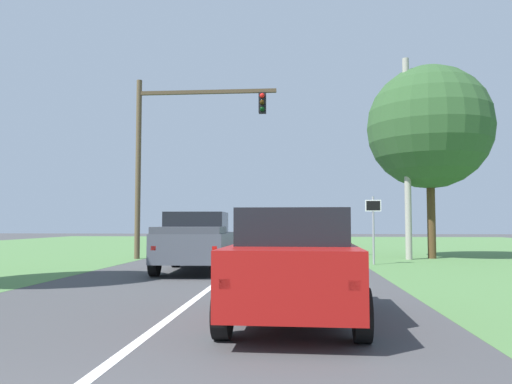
{
  "coord_description": "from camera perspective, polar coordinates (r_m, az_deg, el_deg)",
  "views": [
    {
      "loc": [
        2.11,
        -2.38,
        1.58
      ],
      "look_at": [
        0.33,
        19.48,
        2.92
      ],
      "focal_mm": 35.45,
      "sensor_mm": 36.0,
      "label": 1
    }
  ],
  "objects": [
    {
      "name": "pickup_truck_lead",
      "position": [
        16.56,
        -6.63,
        -5.55
      ],
      "size": [
        2.49,
        5.15,
        1.92
      ],
      "color": "#4C515B",
      "rests_on": "ground_plane"
    },
    {
      "name": "keep_moving_sign",
      "position": [
        19.75,
        13.1,
        -3.2
      ],
      "size": [
        0.6,
        0.09,
        2.59
      ],
      "color": "gray",
      "rests_on": "ground_plane"
    },
    {
      "name": "red_suv_near",
      "position": [
        8.33,
        4.32,
        -7.77
      ],
      "size": [
        2.17,
        4.5,
        1.8
      ],
      "color": "#9E1411",
      "rests_on": "ground_plane"
    },
    {
      "name": "ground_plane",
      "position": [
        13.39,
        -4.53,
        -10.27
      ],
      "size": [
        120.0,
        120.0,
        0.0
      ],
      "primitive_type": "plane",
      "color": "#424244"
    },
    {
      "name": "traffic_light",
      "position": [
        22.77,
        -9.46,
        5.58
      ],
      "size": [
        6.27,
        0.4,
        7.97
      ],
      "color": "brown",
      "rests_on": "ground_plane"
    },
    {
      "name": "utility_pole_right",
      "position": [
        23.02,
        16.7,
        3.72
      ],
      "size": [
        0.28,
        0.28,
        8.83
      ],
      "primitive_type": "cylinder",
      "color": "#9E998E",
      "rests_on": "ground_plane"
    },
    {
      "name": "oak_tree_right",
      "position": [
        24.22,
        18.98,
        6.91
      ],
      "size": [
        5.55,
        5.55,
        8.66
      ],
      "color": "#4C351E",
      "rests_on": "ground_plane"
    }
  ]
}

